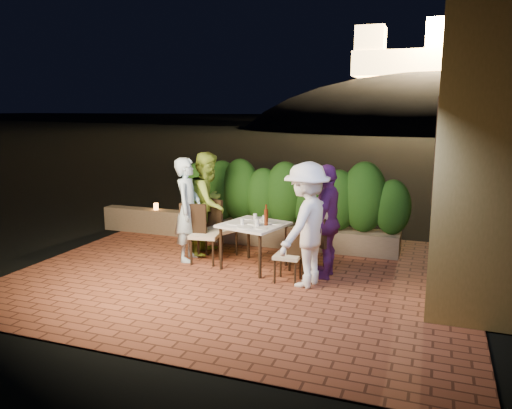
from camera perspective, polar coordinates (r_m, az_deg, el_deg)
The scene contains 32 objects.
ground at distance 7.69m, azimuth -2.85°, elevation -9.04°, with size 400.00×400.00×0.00m, color black.
terrace_floor at distance 8.15m, azimuth -1.46°, elevation -8.28°, with size 7.00×6.00×0.15m, color brown.
building_wall at distance 8.68m, azimuth 25.50°, elevation 9.19°, with size 1.60×5.00×5.00m, color olive.
window_pane at distance 8.17m, azimuth 20.05°, elevation 6.02°, with size 0.08×1.00×1.40m, color black.
window_frame at distance 8.17m, azimuth 19.98°, elevation 6.02°, with size 0.06×1.15×1.55m, color black.
planter at distance 9.64m, azimuth 3.58°, elevation -3.54°, with size 4.20×0.55×0.40m, color #736149.
hedge at distance 9.48m, azimuth 3.64°, elevation 0.85°, with size 4.00×0.70×1.10m, color #194011, non-canonical shape.
parapet at distance 10.84m, azimuth -11.81°, elevation -1.85°, with size 2.20×0.30×0.50m, color #736149.
hill at distance 66.98m, azimuth 19.36°, elevation 4.70°, with size 52.00×40.00×22.00m, color black.
fortress at distance 67.12m, azimuth 20.17°, elevation 17.09°, with size 26.00×8.00×8.00m, color #FFCC7A, non-canonical shape.
dining_table at distance 8.27m, azimuth -0.24°, elevation -4.72°, with size 0.94×0.94×0.75m, color white, non-canonical shape.
plate_nw at distance 8.16m, azimuth -2.49°, elevation -2.19°, with size 0.23×0.23×0.01m, color white.
plate_sw at distance 8.54m, azimuth -0.90°, elevation -1.58°, with size 0.19×0.19×0.01m, color white.
plate_ne at distance 7.85m, azimuth 0.59°, elevation -2.71°, with size 0.20×0.20×0.01m, color white.
plate_se at distance 8.18m, azimuth 2.43°, elevation -2.15°, with size 0.23×0.23×0.01m, color white.
plate_centre at distance 8.17m, azimuth -0.19°, elevation -2.15°, with size 0.24×0.24×0.01m, color white.
plate_front at distance 7.89m, azimuth -1.29°, elevation -2.63°, with size 0.24×0.24×0.01m, color white.
glass_nw at distance 8.11m, azimuth -1.59°, elevation -1.93°, with size 0.06×0.06×0.10m, color silver.
glass_sw at distance 8.40m, azimuth -0.10°, elevation -1.43°, with size 0.07×0.07×0.12m, color silver.
glass_ne at distance 7.99m, azimuth 0.11°, elevation -2.05°, with size 0.07×0.07×0.12m, color silver.
glass_se at distance 8.25m, azimuth 0.98°, elevation -1.65°, with size 0.07×0.07×0.12m, color silver.
beer_bottle at distance 8.02m, azimuth 1.16°, elevation -1.20°, with size 0.07×0.07×0.34m, color #511F0D, non-canonical shape.
bowl at distance 8.41m, azimuth 0.55°, elevation -1.67°, with size 0.17×0.17×0.04m, color white.
chair_left_front at distance 8.55m, azimuth -5.82°, elevation -3.33°, with size 0.47×0.47×1.02m, color black, non-canonical shape.
chair_left_back at distance 8.93m, azimuth -4.00°, elevation -2.70°, with size 0.47×0.47×1.01m, color black, non-canonical shape.
chair_right_front at distance 7.63m, azimuth 3.67°, elevation -5.75°, with size 0.39×0.39×0.84m, color black, non-canonical shape.
chair_right_back at distance 8.03m, azimuth 5.86°, elevation -4.14°, with size 0.49×0.49×1.05m, color black, non-canonical shape.
diner_blue at distance 8.65m, azimuth -7.79°, elevation -0.57°, with size 0.65×0.43×1.79m, color silver.
diner_green at distance 9.05m, azimuth -5.46°, elevation 0.17°, with size 0.90×0.70×1.85m, color #92B639.
diner_white at distance 7.36m, azimuth 5.80°, elevation -2.33°, with size 1.20×0.69×1.85m, color white.
diner_purple at distance 7.80m, azimuth 8.09°, elevation -1.90°, with size 1.04×0.43×1.78m, color #5D2369.
parapet_lamp at distance 10.71m, azimuth -11.37°, elevation -0.23°, with size 0.10×0.10×0.14m, color orange.
Camera 1 is at (2.84, -6.65, 2.61)m, focal length 35.00 mm.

